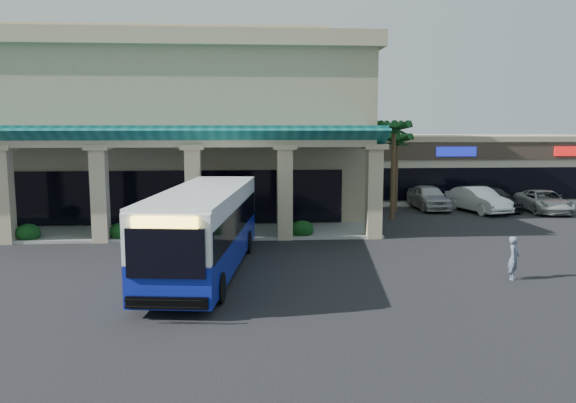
{
  "coord_description": "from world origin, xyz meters",
  "views": [
    {
      "loc": [
        -0.41,
        -22.42,
        5.6
      ],
      "look_at": [
        1.5,
        3.02,
        2.2
      ],
      "focal_mm": 35.0,
      "sensor_mm": 36.0,
      "label": 1
    }
  ],
  "objects": [
    {
      "name": "main_building",
      "position": [
        -8.0,
        16.0,
        5.67
      ],
      "size": [
        30.8,
        14.8,
        11.35
      ],
      "primitive_type": null,
      "color": "tan",
      "rests_on": "ground"
    },
    {
      "name": "car_gray",
      "position": [
        19.18,
        12.88,
        0.72
      ],
      "size": [
        2.88,
        5.38,
        1.44
      ],
      "primitive_type": "imported",
      "rotation": [
        0.0,
        0.0,
        -0.1
      ],
      "color": "#B4B4B4",
      "rests_on": "ground"
    },
    {
      "name": "car_silver",
      "position": [
        12.02,
        14.79,
        0.84
      ],
      "size": [
        2.0,
        4.93,
        1.68
      ],
      "primitive_type": "imported",
      "rotation": [
        0.0,
        0.0,
        0.0
      ],
      "color": "#AFAFAF",
      "rests_on": "ground"
    },
    {
      "name": "ground",
      "position": [
        0.0,
        0.0,
        0.0
      ],
      "size": [
        110.0,
        110.0,
        0.0
      ],
      "primitive_type": "plane",
      "color": "black"
    },
    {
      "name": "pedestrian",
      "position": [
        9.41,
        -2.9,
        0.8
      ],
      "size": [
        0.65,
        0.7,
        1.61
      ],
      "primitive_type": "imported",
      "rotation": [
        0.0,
        0.0,
        0.97
      ],
      "color": "slate",
      "rests_on": "ground"
    },
    {
      "name": "transit_bus",
      "position": [
        -2.02,
        -1.0,
        1.63
      ],
      "size": [
        4.18,
        11.9,
        3.25
      ],
      "primitive_type": null,
      "rotation": [
        0.0,
        0.0,
        -0.13
      ],
      "color": "#1020A0",
      "rests_on": "ground"
    },
    {
      "name": "car_white",
      "position": [
        14.85,
        13.23,
        0.82
      ],
      "size": [
        2.99,
        5.29,
        1.65
      ],
      "primitive_type": "imported",
      "rotation": [
        0.0,
        0.0,
        0.26
      ],
      "color": "white",
      "rests_on": "ground"
    },
    {
      "name": "strip_mall",
      "position": [
        18.0,
        24.0,
        2.45
      ],
      "size": [
        22.5,
        12.5,
        4.9
      ],
      "primitive_type": null,
      "color": "beige",
      "rests_on": "ground"
    },
    {
      "name": "palm_1",
      "position": [
        9.5,
        14.0,
        2.9
      ],
      "size": [
        2.4,
        2.4,
        5.8
      ],
      "primitive_type": null,
      "color": "#0F3A15",
      "rests_on": "ground"
    },
    {
      "name": "arcade",
      "position": [
        -8.0,
        6.8,
        2.85
      ],
      "size": [
        30.0,
        6.2,
        5.7
      ],
      "primitive_type": null,
      "color": "#0F5B5B",
      "rests_on": "ground"
    },
    {
      "name": "broadleaf_tree",
      "position": [
        7.5,
        19.0,
        2.41
      ],
      "size": [
        2.6,
        2.6,
        4.81
      ],
      "primitive_type": null,
      "color": "black",
      "rests_on": "ground"
    },
    {
      "name": "palm_0",
      "position": [
        8.5,
        11.0,
        3.3
      ],
      "size": [
        2.4,
        2.4,
        6.6
      ],
      "primitive_type": null,
      "color": "#0F3A15",
      "rests_on": "ground"
    },
    {
      "name": "car_red",
      "position": [
        16.21,
        14.21,
        0.75
      ],
      "size": [
        2.68,
        5.4,
        1.51
      ],
      "primitive_type": "imported",
      "rotation": [
        0.0,
        0.0,
        0.11
      ],
      "color": "black",
      "rests_on": "ground"
    }
  ]
}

